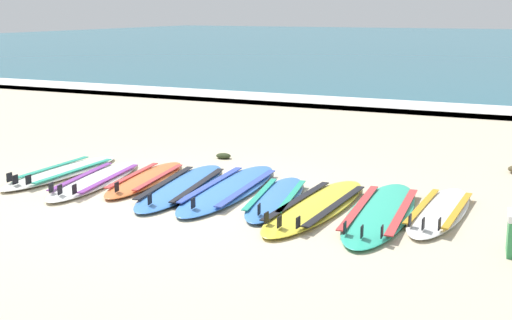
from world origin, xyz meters
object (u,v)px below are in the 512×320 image
surfboard_1 (96,180)px  surfboard_6 (316,206)px  surfboard_3 (182,186)px  surfboard_8 (440,211)px  surfboard_5 (276,198)px  surfboard_7 (380,212)px  surfboard_4 (229,188)px  surfboard_2 (146,179)px  surfboard_0 (62,172)px

surfboard_1 → surfboard_6: same height
surfboard_3 → surfboard_8: (2.98, 0.25, 0.00)m
surfboard_3 → surfboard_5: bearing=-0.2°
surfboard_6 → surfboard_7: size_ratio=0.96×
surfboard_4 → surfboard_5: same height
surfboard_6 → surfboard_8: size_ratio=1.20×
surfboard_7 → surfboard_8: size_ratio=1.24×
surfboard_8 → surfboard_2: bearing=-178.0°
surfboard_4 → surfboard_3: bearing=-165.6°
surfboard_4 → surfboard_6: bearing=-12.3°
surfboard_0 → surfboard_3: same height
surfboard_5 → surfboard_6: bearing=-11.9°
surfboard_2 → surfboard_3: same height
surfboard_0 → surfboard_5: bearing=0.5°
surfboard_5 → surfboard_6: 0.53m
surfboard_0 → surfboard_3: bearing=0.9°
surfboard_1 → surfboard_2: (0.53, 0.31, -0.00)m
surfboard_1 → surfboard_7: (3.56, 0.14, -0.00)m
surfboard_1 → surfboard_7: size_ratio=0.86×
surfboard_5 → surfboard_8: (1.76, 0.25, 0.00)m
surfboard_0 → surfboard_2: bearing=7.4°
surfboard_0 → surfboard_8: size_ratio=1.05×
surfboard_5 → surfboard_8: same height
surfboard_7 → surfboard_8: same height
surfboard_3 → surfboard_4: same height
surfboard_4 → surfboard_5: size_ratio=1.27×
surfboard_7 → surfboard_5: bearing=177.9°
surfboard_2 → surfboard_6: same height
surfboard_8 → surfboard_3: bearing=-175.2°
surfboard_8 → surfboard_6: bearing=-163.7°
surfboard_5 → surfboard_1: bearing=-175.5°
surfboard_2 → surfboard_5: same height
surfboard_8 → surfboard_1: bearing=-173.9°
surfboard_0 → surfboard_5: 3.01m
surfboard_0 → surfboard_6: 3.53m
surfboard_1 → surfboard_0: bearing=166.5°
surfboard_4 → surfboard_7: same height
surfboard_3 → surfboard_6: same height
surfboard_0 → surfboard_8: (4.77, 0.28, 0.00)m
surfboard_4 → surfboard_8: same height
surfboard_6 → surfboard_8: 1.29m
surfboard_2 → surfboard_6: 2.35m
surfboard_3 → surfboard_4: 0.58m
surfboard_7 → surfboard_3: bearing=178.9°
surfboard_0 → surfboard_2: same height
surfboard_0 → surfboard_4: 2.35m
surfboard_4 → surfboard_6: 1.21m
surfboard_1 → surfboard_2: size_ratio=1.09×
surfboard_0 → surfboard_3: (1.79, 0.03, -0.00)m
surfboard_2 → surfboard_1: bearing=-149.4°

